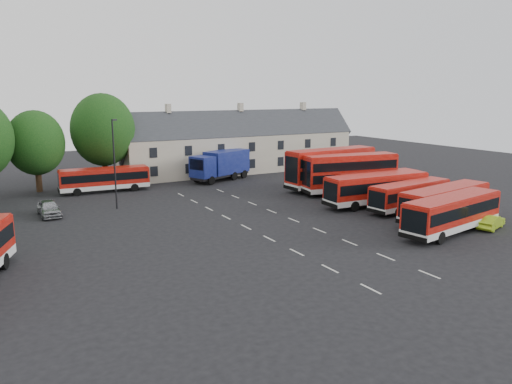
{
  "coord_description": "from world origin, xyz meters",
  "views": [
    {
      "loc": [
        -19.8,
        -35.34,
        11.66
      ],
      "look_at": [
        3.05,
        5.68,
        2.2
      ],
      "focal_mm": 35.0,
      "sensor_mm": 36.0,
      "label": 1
    }
  ],
  "objects_px": {
    "bus_row_a": "(453,211)",
    "bus_dd_south": "(350,172)",
    "box_truck": "(221,164)",
    "lamppost": "(115,162)",
    "lime_car": "(491,222)",
    "silver_car": "(49,208)"
  },
  "relations": [
    {
      "from": "silver_car",
      "to": "lamppost",
      "type": "height_order",
      "value": "lamppost"
    },
    {
      "from": "bus_row_a",
      "to": "lamppost",
      "type": "bearing_deg",
      "value": 124.72
    },
    {
      "from": "bus_dd_south",
      "to": "box_truck",
      "type": "bearing_deg",
      "value": 129.88
    },
    {
      "from": "bus_row_a",
      "to": "box_truck",
      "type": "distance_m",
      "value": 33.02
    },
    {
      "from": "lime_car",
      "to": "lamppost",
      "type": "height_order",
      "value": "lamppost"
    },
    {
      "from": "silver_car",
      "to": "lamppost",
      "type": "relative_size",
      "value": 0.5
    },
    {
      "from": "silver_car",
      "to": "lime_car",
      "type": "bearing_deg",
      "value": -37.02
    },
    {
      "from": "bus_row_a",
      "to": "lamppost",
      "type": "distance_m",
      "value": 31.95
    },
    {
      "from": "bus_row_a",
      "to": "lime_car",
      "type": "relative_size",
      "value": 3.08
    },
    {
      "from": "bus_dd_south",
      "to": "silver_car",
      "type": "height_order",
      "value": "bus_dd_south"
    },
    {
      "from": "bus_dd_south",
      "to": "lamppost",
      "type": "xyz_separation_m",
      "value": [
        -25.49,
        5.61,
        2.19
      ]
    },
    {
      "from": "box_truck",
      "to": "bus_dd_south",
      "type": "bearing_deg",
      "value": -81.68
    },
    {
      "from": "box_truck",
      "to": "lamppost",
      "type": "relative_size",
      "value": 1.03
    },
    {
      "from": "box_truck",
      "to": "lime_car",
      "type": "height_order",
      "value": "box_truck"
    },
    {
      "from": "lime_car",
      "to": "lamppost",
      "type": "xyz_separation_m",
      "value": [
        -26.47,
        23.38,
        4.2
      ]
    },
    {
      "from": "bus_row_a",
      "to": "lime_car",
      "type": "distance_m",
      "value": 4.37
    },
    {
      "from": "bus_row_a",
      "to": "lamppost",
      "type": "xyz_separation_m",
      "value": [
        -22.35,
        22.64,
        2.91
      ]
    },
    {
      "from": "bus_row_a",
      "to": "silver_car",
      "type": "xyz_separation_m",
      "value": [
        -28.77,
        22.7,
        -1.13
      ]
    },
    {
      "from": "bus_row_a",
      "to": "box_truck",
      "type": "height_order",
      "value": "box_truck"
    },
    {
      "from": "box_truck",
      "to": "lime_car",
      "type": "relative_size",
      "value": 2.5
    },
    {
      "from": "bus_dd_south",
      "to": "lime_car",
      "type": "relative_size",
      "value": 3.09
    },
    {
      "from": "bus_row_a",
      "to": "bus_dd_south",
      "type": "bearing_deg",
      "value": 69.64
    }
  ]
}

